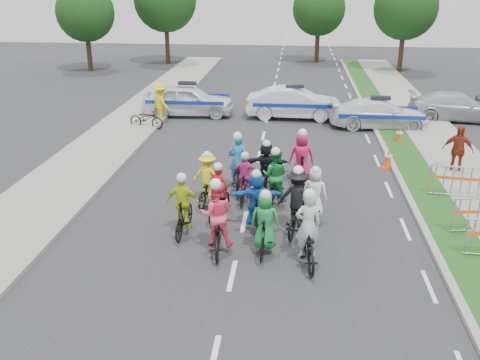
# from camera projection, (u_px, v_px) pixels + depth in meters

# --- Properties ---
(ground) EXTENTS (90.00, 90.00, 0.00)m
(ground) POSITION_uv_depth(u_px,v_px,m) (232.00, 276.00, 12.82)
(ground) COLOR #28282B
(ground) RESTS_ON ground
(curb_right) EXTENTS (0.20, 60.00, 0.12)m
(curb_right) POSITION_uv_depth(u_px,v_px,m) (410.00, 200.00, 16.95)
(curb_right) COLOR gray
(curb_right) RESTS_ON ground
(grass_strip) EXTENTS (1.20, 60.00, 0.11)m
(grass_strip) POSITION_uv_depth(u_px,v_px,m) (433.00, 201.00, 16.89)
(grass_strip) COLOR #224C18
(grass_strip) RESTS_ON ground
(sidewalk_left) EXTENTS (3.00, 60.00, 0.13)m
(sidewalk_left) POSITION_uv_depth(u_px,v_px,m) (59.00, 186.00, 18.07)
(sidewalk_left) COLOR gray
(sidewalk_left) RESTS_ON ground
(rider_0) EXTENTS (0.95, 2.06, 2.03)m
(rider_0) POSITION_uv_depth(u_px,v_px,m) (307.00, 239.00, 13.18)
(rider_0) COLOR black
(rider_0) RESTS_ON ground
(rider_1) EXTENTS (0.79, 1.74, 1.79)m
(rider_1) POSITION_uv_depth(u_px,v_px,m) (265.00, 228.00, 13.64)
(rider_1) COLOR black
(rider_1) RESTS_ON ground
(rider_2) EXTENTS (0.93, 2.07, 2.04)m
(rider_2) POSITION_uv_depth(u_px,v_px,m) (217.00, 224.00, 13.74)
(rider_2) COLOR black
(rider_2) RESTS_ON ground
(rider_3) EXTENTS (0.94, 1.77, 1.84)m
(rider_3) POSITION_uv_depth(u_px,v_px,m) (184.00, 210.00, 14.65)
(rider_3) COLOR black
(rider_3) RESTS_ON ground
(rider_4) EXTENTS (1.20, 2.04, 1.98)m
(rider_4) POSITION_uv_depth(u_px,v_px,m) (297.00, 206.00, 14.80)
(rider_4) COLOR black
(rider_4) RESTS_ON ground
(rider_5) EXTENTS (1.48, 1.77, 1.81)m
(rider_5) POSITION_uv_depth(u_px,v_px,m) (256.00, 204.00, 14.94)
(rider_5) COLOR black
(rider_5) RESTS_ON ground
(rider_6) EXTENTS (0.93, 1.81, 1.76)m
(rider_6) POSITION_uv_depth(u_px,v_px,m) (219.00, 199.00, 15.70)
(rider_6) COLOR black
(rider_6) RESTS_ON ground
(rider_7) EXTENTS (0.79, 1.69, 1.72)m
(rider_7) POSITION_uv_depth(u_px,v_px,m) (314.00, 199.00, 15.46)
(rider_7) COLOR black
(rider_7) RESTS_ON ground
(rider_8) EXTENTS (1.00, 1.98, 1.93)m
(rider_8) POSITION_uv_depth(u_px,v_px,m) (275.00, 184.00, 16.51)
(rider_8) COLOR black
(rider_8) RESTS_ON ground
(rider_9) EXTENTS (0.89, 1.66, 1.71)m
(rider_9) POSITION_uv_depth(u_px,v_px,m) (245.00, 183.00, 16.73)
(rider_9) COLOR black
(rider_9) RESTS_ON ground
(rider_10) EXTENTS (1.06, 1.79, 1.74)m
(rider_10) POSITION_uv_depth(u_px,v_px,m) (208.00, 183.00, 16.69)
(rider_10) COLOR black
(rider_10) RESTS_ON ground
(rider_11) EXTENTS (1.43, 1.71, 1.80)m
(rider_11) POSITION_uv_depth(u_px,v_px,m) (266.00, 170.00, 17.56)
(rider_11) COLOR black
(rider_11) RESTS_ON ground
(rider_12) EXTENTS (0.83, 2.02, 2.02)m
(rider_12) POSITION_uv_depth(u_px,v_px,m) (238.00, 170.00, 17.78)
(rider_12) COLOR black
(rider_12) RESTS_ON ground
(rider_13) EXTENTS (0.90, 1.98, 2.03)m
(rider_13) POSITION_uv_depth(u_px,v_px,m) (301.00, 164.00, 18.03)
(rider_13) COLOR black
(rider_13) RESTS_ON ground
(police_car_0) EXTENTS (4.73, 2.16, 1.57)m
(police_car_0) POSITION_uv_depth(u_px,v_px,m) (188.00, 100.00, 27.18)
(police_car_0) COLOR white
(police_car_0) RESTS_ON ground
(police_car_1) EXTENTS (4.71, 1.75, 1.54)m
(police_car_1) POSITION_uv_depth(u_px,v_px,m) (294.00, 103.00, 26.63)
(police_car_1) COLOR white
(police_car_1) RESTS_ON ground
(police_car_2) EXTENTS (4.67, 2.12, 1.33)m
(police_car_2) POSITION_uv_depth(u_px,v_px,m) (379.00, 114.00, 25.07)
(police_car_2) COLOR white
(police_car_2) RESTS_ON ground
(civilian_sedan) EXTENTS (4.86, 2.41, 1.36)m
(civilian_sedan) POSITION_uv_depth(u_px,v_px,m) (457.00, 107.00, 26.31)
(civilian_sedan) COLOR #B5B5BA
(civilian_sedan) RESTS_ON ground
(spectator_2) EXTENTS (1.14, 0.74, 1.81)m
(spectator_2) POSITION_uv_depth(u_px,v_px,m) (458.00, 150.00, 19.06)
(spectator_2) COLOR maroon
(spectator_2) RESTS_ON ground
(marshal_hiviz) EXTENTS (1.33, 1.32, 1.84)m
(marshal_hiviz) POSITION_uv_depth(u_px,v_px,m) (161.00, 103.00, 26.08)
(marshal_hiviz) COLOR yellow
(marshal_hiviz) RESTS_ON ground
(barrier_2) EXTENTS (2.05, 0.74, 1.12)m
(barrier_2) POSITION_uv_depth(u_px,v_px,m) (461.00, 183.00, 16.96)
(barrier_2) COLOR #A5A8AD
(barrier_2) RESTS_ON ground
(cone_0) EXTENTS (0.40, 0.40, 0.70)m
(cone_0) POSITION_uv_depth(u_px,v_px,m) (388.00, 159.00, 19.91)
(cone_0) COLOR #F24C0C
(cone_0) RESTS_ON ground
(cone_1) EXTENTS (0.40, 0.40, 0.70)m
(cone_1) POSITION_uv_depth(u_px,v_px,m) (399.00, 135.00, 22.81)
(cone_1) COLOR #F24C0C
(cone_1) RESTS_ON ground
(parked_bike) EXTENTS (1.81, 0.99, 0.90)m
(parked_bike) POSITION_uv_depth(u_px,v_px,m) (146.00, 119.00, 25.01)
(parked_bike) COLOR black
(parked_bike) RESTS_ON ground
(tree_0) EXTENTS (4.20, 4.20, 6.30)m
(tree_0) POSITION_uv_depth(u_px,v_px,m) (85.00, 13.00, 38.66)
(tree_0) COLOR #382619
(tree_0) RESTS_ON ground
(tree_1) EXTENTS (4.55, 4.55, 6.82)m
(tree_1) POSITION_uv_depth(u_px,v_px,m) (406.00, 8.00, 38.17)
(tree_1) COLOR #382619
(tree_1) RESTS_ON ground
(tree_3) EXTENTS (4.90, 4.90, 7.35)m
(tree_3) POSITION_uv_depth(u_px,v_px,m) (165.00, 0.00, 41.64)
(tree_3) COLOR #382619
(tree_3) RESTS_ON ground
(tree_4) EXTENTS (4.20, 4.20, 6.30)m
(tree_4) POSITION_uv_depth(u_px,v_px,m) (319.00, 9.00, 42.59)
(tree_4) COLOR #382619
(tree_4) RESTS_ON ground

